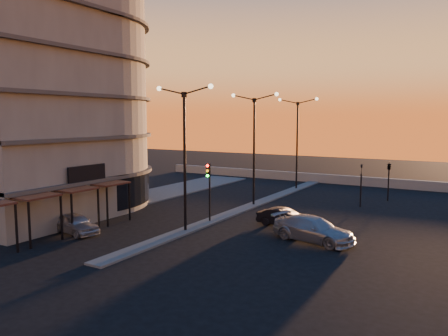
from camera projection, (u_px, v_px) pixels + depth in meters
ground at (185, 232)px, 28.67m from camera, size 120.00×120.00×0.00m
sidewalk_west at (113, 204)px, 37.38m from camera, size 5.00×40.00×0.12m
median at (254, 205)px, 37.23m from camera, size 1.20×36.00×0.12m
parapet at (332, 179)px, 49.88m from camera, size 44.00×0.50×1.00m
building at (39, 61)px, 34.40m from camera, size 14.35×17.08×25.00m
streetlamp_near at (185, 147)px, 28.04m from camera, size 4.32×0.32×9.51m
streetlamp_mid at (254, 140)px, 36.61m from camera, size 4.32×0.32×9.51m
streetlamp_far at (297, 136)px, 45.17m from camera, size 4.32×0.32×9.51m
traffic_light_main at (209, 183)px, 30.81m from camera, size 0.28×0.44×4.25m
signal_east_a at (361, 184)px, 36.42m from camera, size 0.13×0.16×3.60m
signal_east_b at (389, 167)px, 38.96m from camera, size 0.42×1.99×3.60m
car_hatchback at (76, 223)px, 28.16m from camera, size 4.05×2.23×1.31m
car_sedan at (284, 217)px, 30.08m from camera, size 3.74×1.37×1.22m
car_wagon at (313, 229)px, 26.33m from camera, size 5.48×3.17×1.49m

